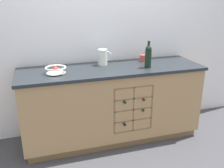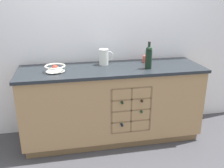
{
  "view_description": "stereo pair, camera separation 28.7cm",
  "coord_description": "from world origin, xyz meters",
  "px_view_note": "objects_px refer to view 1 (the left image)",
  "views": [
    {
      "loc": [
        -0.83,
        -2.71,
        1.74
      ],
      "look_at": [
        0.0,
        0.0,
        0.73
      ],
      "focal_mm": 40.0,
      "sensor_mm": 36.0,
      "label": 1
    },
    {
      "loc": [
        -0.55,
        -2.78,
        1.74
      ],
      "look_at": [
        0.0,
        0.0,
        0.73
      ],
      "focal_mm": 40.0,
      "sensor_mm": 36.0,
      "label": 2
    }
  ],
  "objects_px": {
    "ceramic_mug": "(143,58)",
    "fruit_bowl": "(56,69)",
    "white_pitcher": "(103,57)",
    "standing_wine_bottle": "(148,56)"
  },
  "relations": [
    {
      "from": "white_pitcher",
      "to": "ceramic_mug",
      "type": "relative_size",
      "value": 1.73
    },
    {
      "from": "fruit_bowl",
      "to": "standing_wine_bottle",
      "type": "bearing_deg",
      "value": -3.67
    },
    {
      "from": "white_pitcher",
      "to": "standing_wine_bottle",
      "type": "xyz_separation_m",
      "value": [
        0.48,
        -0.27,
        0.04
      ]
    },
    {
      "from": "fruit_bowl",
      "to": "standing_wine_bottle",
      "type": "relative_size",
      "value": 0.74
    },
    {
      "from": "ceramic_mug",
      "to": "standing_wine_bottle",
      "type": "bearing_deg",
      "value": -103.26
    },
    {
      "from": "ceramic_mug",
      "to": "fruit_bowl",
      "type": "bearing_deg",
      "value": -168.97
    },
    {
      "from": "white_pitcher",
      "to": "standing_wine_bottle",
      "type": "distance_m",
      "value": 0.55
    },
    {
      "from": "fruit_bowl",
      "to": "white_pitcher",
      "type": "height_order",
      "value": "white_pitcher"
    },
    {
      "from": "standing_wine_bottle",
      "to": "white_pitcher",
      "type": "bearing_deg",
      "value": 150.59
    },
    {
      "from": "ceramic_mug",
      "to": "white_pitcher",
      "type": "bearing_deg",
      "value": -177.94
    }
  ]
}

